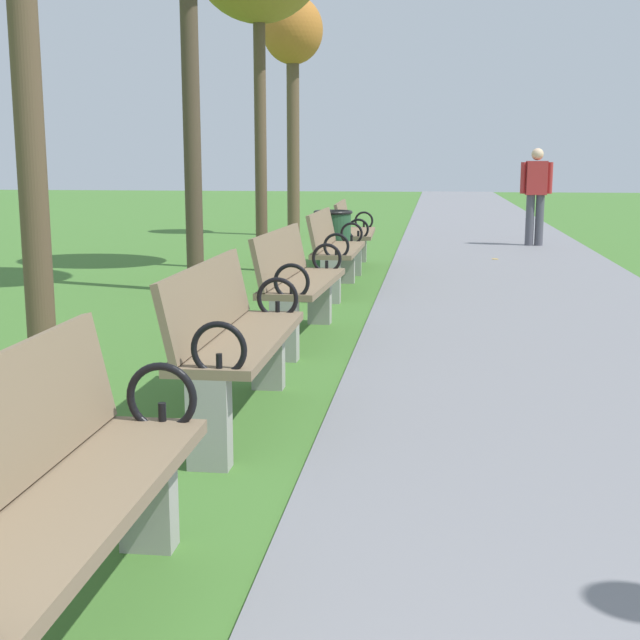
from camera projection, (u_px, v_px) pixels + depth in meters
paved_walkway at (483, 232)px, 17.50m from camera, size 3.12×44.00×0.02m
park_bench_2 at (46, 502)px, 2.50m from camera, size 0.49×1.60×0.90m
park_bench_3 at (233, 338)px, 4.79m from camera, size 0.47×1.60×0.90m
park_bench_4 at (297, 281)px, 7.01m from camera, size 0.54×1.62×0.90m
park_bench_5 at (334, 249)px, 9.55m from camera, size 0.48×1.60×0.90m
park_bench_6 at (353, 232)px, 11.67m from camera, size 0.53×1.62×0.90m
tree_4 at (293, 43)px, 16.06m from camera, size 1.13×1.13×4.44m
pedestrian_walking at (536, 191)px, 14.50m from camera, size 0.53×0.23×1.62m
trash_bin at (333, 244)px, 10.68m from camera, size 0.48×0.48×0.84m
scattered_leaves at (390, 456)px, 4.27m from camera, size 5.24×14.69×0.02m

